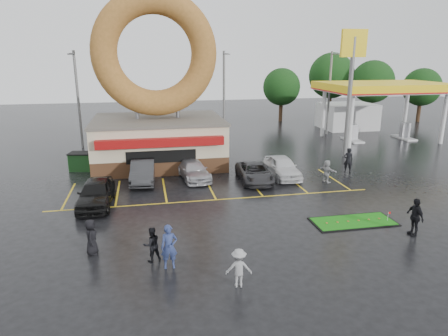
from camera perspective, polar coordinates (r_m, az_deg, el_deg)
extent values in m
plane|color=black|center=(21.42, 0.50, -7.65)|extent=(120.00, 120.00, 0.00)
cube|color=#472B19|center=(33.21, -9.19, 1.76)|extent=(10.00, 8.00, 1.20)
cube|color=beige|center=(32.84, -9.33, 4.72)|extent=(10.00, 8.00, 2.30)
cube|color=#59544C|center=(32.63, -9.42, 6.88)|extent=(10.20, 8.20, 0.20)
cube|color=maroon|center=(28.58, -9.00, 3.62)|extent=(9.00, 0.60, 0.60)
cylinder|color=slate|center=(32.52, -12.32, 7.95)|extent=(0.30, 0.30, 1.20)
cylinder|color=slate|center=(32.62, -6.64, 8.22)|extent=(0.30, 0.30, 1.20)
torus|color=brown|center=(32.26, -9.84, 15.86)|extent=(9.60, 2.00, 9.60)
cylinder|color=silver|center=(39.63, 17.67, 6.28)|extent=(0.40, 0.40, 5.00)
cylinder|color=silver|center=(45.29, 28.90, 6.16)|extent=(0.40, 0.40, 5.00)
cylinder|color=silver|center=(44.92, 14.01, 7.58)|extent=(0.40, 0.40, 5.00)
cylinder|color=silver|center=(49.99, 24.54, 7.42)|extent=(0.40, 0.40, 5.00)
cube|color=silver|center=(44.44, 21.85, 10.42)|extent=(12.00, 8.00, 0.50)
cube|color=yellow|center=(44.42, 21.89, 10.81)|extent=(12.30, 8.30, 0.70)
cube|color=#99999E|center=(43.44, 17.93, 4.88)|extent=(0.90, 0.60, 1.60)
cube|color=#99999E|center=(46.64, 24.42, 4.94)|extent=(0.90, 0.60, 1.60)
cube|color=silver|center=(50.83, 17.18, 7.11)|extent=(6.00, 5.00, 3.00)
cylinder|color=slate|center=(35.76, 17.46, 9.40)|extent=(0.36, 0.36, 10.00)
cube|color=yellow|center=(35.60, 18.07, 16.60)|extent=(2.20, 0.30, 2.20)
cylinder|color=slate|center=(39.89, -20.10, 9.03)|extent=(0.24, 0.24, 9.00)
cylinder|color=slate|center=(38.71, -20.91, 15.03)|extent=(0.12, 2.00, 0.12)
cube|color=slate|center=(37.72, -21.15, 14.94)|extent=(0.40, 0.18, 0.12)
cylinder|color=slate|center=(41.23, -0.01, 10.15)|extent=(0.24, 0.24, 9.00)
cylinder|color=slate|center=(40.06, 0.28, 16.00)|extent=(0.12, 2.00, 0.12)
cube|color=slate|center=(39.08, 0.59, 15.94)|extent=(0.40, 0.18, 0.12)
cylinder|color=slate|center=(46.03, 14.79, 10.22)|extent=(0.24, 0.24, 9.00)
cylinder|color=slate|center=(44.96, 15.74, 15.41)|extent=(0.12, 2.00, 0.12)
cube|color=slate|center=(44.06, 16.34, 15.31)|extent=(0.40, 0.18, 0.12)
cylinder|color=#332114|center=(58.11, 20.12, 7.79)|extent=(0.50, 0.50, 2.88)
sphere|color=black|center=(57.77, 20.47, 11.48)|extent=(5.60, 5.60, 5.60)
cylinder|color=#332114|center=(59.86, 26.05, 7.19)|extent=(0.50, 0.50, 2.52)
sphere|color=black|center=(59.55, 26.43, 10.31)|extent=(4.90, 4.90, 4.90)
cylinder|color=#332114|center=(59.67, 14.83, 8.58)|extent=(0.50, 0.50, 3.24)
sphere|color=black|center=(59.33, 15.12, 12.63)|extent=(6.30, 6.30, 6.30)
cylinder|color=#332114|center=(54.80, 8.10, 7.97)|extent=(0.50, 0.50, 2.52)
sphere|color=black|center=(54.47, 8.23, 11.40)|extent=(4.90, 4.90, 4.90)
imported|color=black|center=(24.48, -17.82, -3.42)|extent=(2.11, 4.72, 1.58)
imported|color=#2A2A2D|center=(28.32, -11.52, -0.47)|extent=(1.85, 4.65, 1.51)
imported|color=#AAAAAF|center=(28.53, -4.39, -0.31)|extent=(2.36, 4.60, 1.28)
imported|color=#2F2F32|center=(27.98, 4.37, -0.64)|extent=(2.36, 4.69, 1.27)
imported|color=silver|center=(29.14, 8.31, 0.16)|extent=(1.84, 4.51, 1.53)
imported|color=navy|center=(16.84, -7.84, -11.09)|extent=(0.69, 0.46, 1.88)
imported|color=black|center=(17.53, -10.27, -10.70)|extent=(0.89, 0.79, 1.54)
imported|color=gray|center=(15.53, 2.13, -14.09)|extent=(1.08, 0.73, 1.55)
imported|color=black|center=(18.74, -18.43, -9.33)|extent=(0.54, 0.81, 1.63)
imported|color=black|center=(21.66, 25.61, -6.30)|extent=(0.50, 1.12, 1.89)
imported|color=#9C9C9E|center=(28.55, 14.48, -0.44)|extent=(1.02, 1.54, 1.59)
imported|color=black|center=(31.42, 17.32, 1.07)|extent=(0.79, 0.64, 1.88)
cube|color=#184019|center=(32.52, -19.55, 0.83)|extent=(2.01, 1.54, 1.30)
cube|color=black|center=(22.39, 17.97, -7.32)|extent=(4.42, 1.91, 0.05)
cube|color=#1A7613|center=(22.38, 17.98, -7.25)|extent=(4.22, 1.71, 0.03)
cylinder|color=silver|center=(22.97, 22.37, -6.43)|extent=(0.02, 0.02, 0.50)
cube|color=red|center=(22.94, 22.57, -5.94)|extent=(0.14, 0.01, 0.10)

